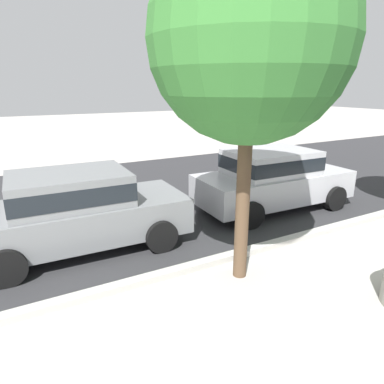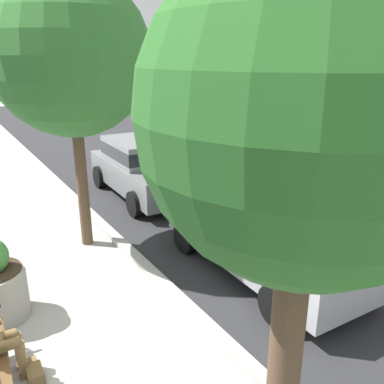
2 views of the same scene
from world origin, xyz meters
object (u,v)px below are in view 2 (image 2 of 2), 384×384
at_px(parked_car_grey, 143,166).
at_px(parked_car_silver, 263,226).
at_px(street_tree_near_bench, 71,56).
at_px(street_tree_down_street, 307,118).

bearing_deg(parked_car_grey, parked_car_silver, 0.00).
height_order(parked_car_grey, parked_car_silver, same).
xyz_separation_m(street_tree_near_bench, street_tree_down_street, (5.68, -0.05, -0.40)).
bearing_deg(parked_car_silver, street_tree_down_street, -39.13).
xyz_separation_m(street_tree_down_street, parked_car_grey, (-7.85, 2.40, -2.46)).
relative_size(parked_car_grey, parked_car_silver, 1.00).
distance_m(street_tree_near_bench, street_tree_down_street, 5.69).
bearing_deg(parked_car_grey, street_tree_near_bench, -47.22).
relative_size(street_tree_near_bench, parked_car_grey, 1.25).
xyz_separation_m(street_tree_near_bench, parked_car_silver, (2.72, 2.35, -2.86)).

